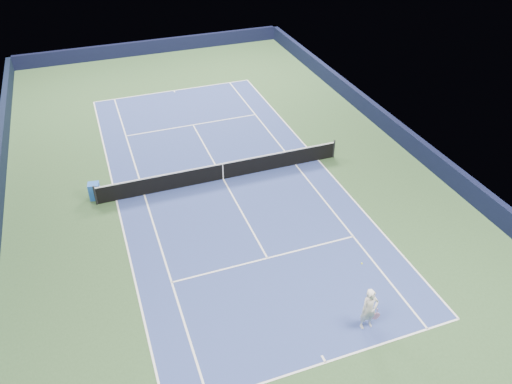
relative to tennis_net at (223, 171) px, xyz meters
name	(u,v)px	position (x,y,z in m)	size (l,w,h in m)	color
ground	(223,179)	(0.00, 0.00, -0.50)	(40.00, 40.00, 0.00)	#2D4A28
wall_far	(152,47)	(0.00, 19.82, 0.05)	(22.00, 0.35, 1.10)	black
wall_right	(403,135)	(10.82, 0.00, 0.05)	(0.35, 40.00, 1.10)	black
court_surface	(223,179)	(0.00, 0.00, -0.50)	(10.97, 23.77, 0.01)	navy
baseline_far	(174,91)	(0.00, 11.88, -0.50)	(10.97, 0.08, 0.00)	white
baseline_near	(326,362)	(0.00, -11.88, -0.50)	(10.97, 0.08, 0.00)	white
sideline_doubles_right	(318,160)	(5.49, 0.00, -0.50)	(0.08, 23.77, 0.00)	white
sideline_doubles_left	(116,200)	(-5.49, 0.00, -0.50)	(0.08, 23.77, 0.00)	white
sideline_singles_right	(295,164)	(4.12, 0.00, -0.50)	(0.08, 23.77, 0.00)	white
sideline_singles_left	(144,195)	(-4.12, 0.00, -0.50)	(0.08, 23.77, 0.00)	white
service_line_far	(193,125)	(0.00, 6.40, -0.50)	(8.23, 0.08, 0.00)	white
service_line_near	(267,258)	(0.00, -6.40, -0.50)	(8.23, 0.08, 0.00)	white
center_service_line	(223,179)	(0.00, 0.00, -0.50)	(0.08, 12.80, 0.00)	white
center_mark_far	(174,91)	(0.00, 11.73, -0.50)	(0.08, 0.30, 0.00)	white
center_mark_near	(324,359)	(0.00, -11.73, -0.50)	(0.08, 0.30, 0.00)	white
tennis_net	(223,171)	(0.00, 0.00, 0.00)	(12.90, 0.10, 1.07)	black
sponsor_cube	(95,191)	(-6.40, 0.54, -0.07)	(0.62, 0.56, 0.87)	blue
tennis_player	(369,309)	(2.09, -10.98, 0.39)	(0.81, 1.25, 2.21)	white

